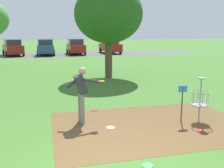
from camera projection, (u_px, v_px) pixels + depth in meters
dirt_tee_pad at (150, 125)px, 7.72m from camera, size 5.73×3.81×0.01m
disc_golf_basket at (198, 98)px, 7.88m from camera, size 0.98×0.58×1.39m
player_foreground_watching at (82, 91)px, 7.75m from camera, size 1.15×0.42×1.71m
frisbee_near_basket at (111, 128)px, 7.50m from camera, size 0.24×0.24×0.02m
frisbee_by_tee at (94, 110)px, 9.17m from camera, size 0.23×0.23×0.02m
frisbee_mid_grass at (148, 166)px, 5.37m from camera, size 0.23×0.23×0.02m
frisbee_far_left at (201, 131)px, 7.24m from camera, size 0.23×0.23×0.02m
tree_near_right at (108, 14)px, 15.05m from camera, size 3.99×3.99×5.44m
parking_lot_strip at (58, 54)px, 31.19m from camera, size 36.00×6.00×0.01m
parked_car_leftmost at (13, 47)px, 29.56m from camera, size 2.80×4.52×1.84m
parked_car_center_left at (46, 47)px, 30.14m from camera, size 2.05×4.24×1.84m
parked_car_center_right at (76, 47)px, 31.17m from camera, size 2.07×4.25×1.84m
parked_car_rightmost at (110, 46)px, 32.67m from camera, size 2.23×4.33×1.84m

